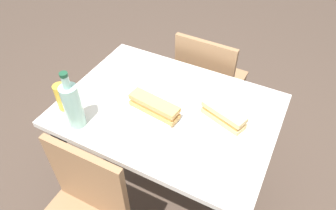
% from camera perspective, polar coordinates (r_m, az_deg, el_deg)
% --- Properties ---
extents(ground_plane, '(8.00, 8.00, 0.00)m').
position_cam_1_polar(ground_plane, '(2.08, 0.00, -15.46)').
color(ground_plane, '#47382D').
extents(dining_table, '(1.04, 0.75, 0.75)m').
position_cam_1_polar(dining_table, '(1.58, 0.00, -3.93)').
color(dining_table, beige).
rests_on(dining_table, ground).
extents(chair_far, '(0.41, 0.41, 0.86)m').
position_cam_1_polar(chair_far, '(2.06, 7.31, 4.29)').
color(chair_far, '#936B47').
rests_on(chair_far, ground).
extents(plate_near, '(0.24, 0.24, 0.01)m').
position_cam_1_polar(plate_near, '(1.44, 10.12, -2.98)').
color(plate_near, silver).
rests_on(plate_near, dining_table).
extents(baguette_sandwich_near, '(0.23, 0.14, 0.07)m').
position_cam_1_polar(baguette_sandwich_near, '(1.41, 10.32, -1.82)').
color(baguette_sandwich_near, '#DBB77A').
rests_on(baguette_sandwich_near, plate_near).
extents(knife_near, '(0.15, 0.11, 0.01)m').
position_cam_1_polar(knife_near, '(1.47, 11.21, -1.34)').
color(knife_near, silver).
rests_on(knife_near, plate_near).
extents(plate_far, '(0.24, 0.24, 0.01)m').
position_cam_1_polar(plate_far, '(1.46, -2.53, -1.40)').
color(plate_far, white).
rests_on(plate_far, dining_table).
extents(baguette_sandwich_far, '(0.26, 0.10, 0.07)m').
position_cam_1_polar(baguette_sandwich_far, '(1.43, -2.58, -0.23)').
color(baguette_sandwich_far, tan).
rests_on(baguette_sandwich_far, plate_far).
extents(knife_far, '(0.18, 0.03, 0.01)m').
position_cam_1_polar(knife_far, '(1.48, -1.71, 0.20)').
color(knife_far, silver).
rests_on(knife_far, plate_far).
extents(water_bottle, '(0.08, 0.08, 0.30)m').
position_cam_1_polar(water_bottle, '(1.40, -17.37, -0.04)').
color(water_bottle, '#99C6B7').
rests_on(water_bottle, dining_table).
extents(beer_glass, '(0.06, 0.06, 0.14)m').
position_cam_1_polar(beer_glass, '(1.53, -19.15, 1.43)').
color(beer_glass, gold).
rests_on(beer_glass, dining_table).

